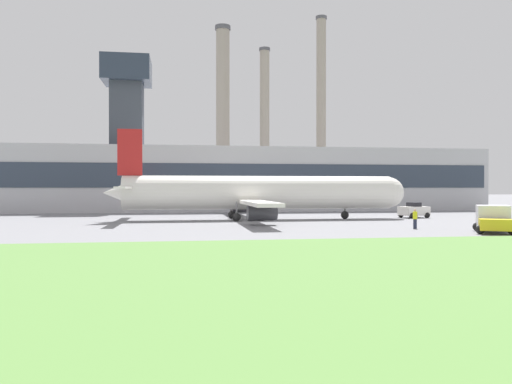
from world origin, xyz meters
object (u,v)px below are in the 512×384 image
at_px(pushback_tug, 414,211).
at_px(baggage_truck, 493,219).
at_px(airplane, 257,193).
at_px(ground_crew_person, 415,219).

bearing_deg(pushback_tug, baggage_truck, -98.33).
bearing_deg(baggage_truck, pushback_tug, 81.67).
relative_size(airplane, ground_crew_person, 19.72).
distance_m(airplane, baggage_truck, 25.21).
bearing_deg(ground_crew_person, pushback_tug, 64.03).
distance_m(airplane, pushback_tug, 19.56).
height_order(pushback_tug, baggage_truck, baggage_truck).
xyz_separation_m(pushback_tug, ground_crew_person, (-7.38, -15.15, 0.05)).
bearing_deg(pushback_tug, airplane, -177.57).
distance_m(baggage_truck, ground_crew_person, 6.44).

